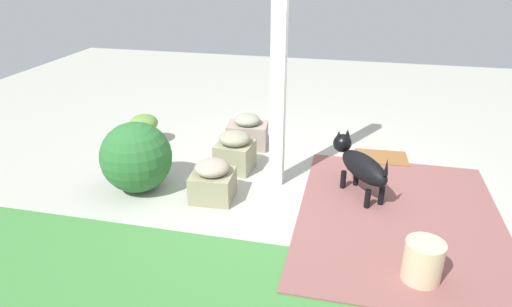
{
  "coord_description": "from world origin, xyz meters",
  "views": [
    {
      "loc": [
        -0.54,
        4.01,
        2.22
      ],
      "look_at": [
        0.39,
        0.02,
        0.35
      ],
      "focal_mm": 31.47,
      "sensor_mm": 36.0,
      "label": 1
    }
  ],
  "objects": [
    {
      "name": "ground_plane",
      "position": [
        0.0,
        0.0,
        0.0
      ],
      "size": [
        12.0,
        12.0,
        0.0
      ],
      "primitive_type": "plane",
      "color": "#A9A99E"
    },
    {
      "name": "brick_path",
      "position": [
        -1.03,
        0.36,
        0.01
      ],
      "size": [
        1.8,
        2.4,
        0.02
      ],
      "primitive_type": "cube",
      "color": "#83504C",
      "rests_on": "ground"
    },
    {
      "name": "porch_pillar",
      "position": [
        0.19,
        -0.09,
        1.29
      ],
      "size": [
        0.14,
        0.14,
        2.58
      ],
      "primitive_type": "cube",
      "color": "white",
      "rests_on": "ground"
    },
    {
      "name": "stone_planter_nearest",
      "position": [
        0.71,
        -0.91,
        0.19
      ],
      "size": [
        0.51,
        0.38,
        0.42
      ],
      "color": "gray",
      "rests_on": "ground"
    },
    {
      "name": "stone_planter_near",
      "position": [
        0.69,
        -0.28,
        0.22
      ],
      "size": [
        0.41,
        0.39,
        0.45
      ],
      "color": "gray",
      "rests_on": "ground"
    },
    {
      "name": "stone_planter_mid",
      "position": [
        0.73,
        0.38,
        0.19
      ],
      "size": [
        0.42,
        0.4,
        0.41
      ],
      "color": "gray",
      "rests_on": "ground"
    },
    {
      "name": "round_shrub",
      "position": [
        1.52,
        0.37,
        0.35
      ],
      "size": [
        0.71,
        0.71,
        0.71
      ],
      "primitive_type": "sphere",
      "color": "#2B6730",
      "rests_on": "ground"
    },
    {
      "name": "terracotta_pot_broad",
      "position": [
        1.98,
        -0.73,
        0.21
      ],
      "size": [
        0.35,
        0.35,
        0.37
      ],
      "color": "#B96435",
      "rests_on": "ground"
    },
    {
      "name": "dog",
      "position": [
        -0.64,
        -0.01,
        0.33
      ],
      "size": [
        0.61,
        0.75,
        0.57
      ],
      "color": "black",
      "rests_on": "ground"
    },
    {
      "name": "ceramic_urn",
      "position": [
        -1.12,
        1.18,
        0.16
      ],
      "size": [
        0.28,
        0.28,
        0.33
      ],
      "primitive_type": "cylinder",
      "color": "beige",
      "rests_on": "ground"
    },
    {
      "name": "doormat",
      "position": [
        -0.89,
        -0.92,
        0.01
      ],
      "size": [
        0.61,
        0.42,
        0.03
      ],
      "primitive_type": "cube",
      "rotation": [
        0.0,
        0.0,
        0.05
      ],
      "color": "brown",
      "rests_on": "ground"
    }
  ]
}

